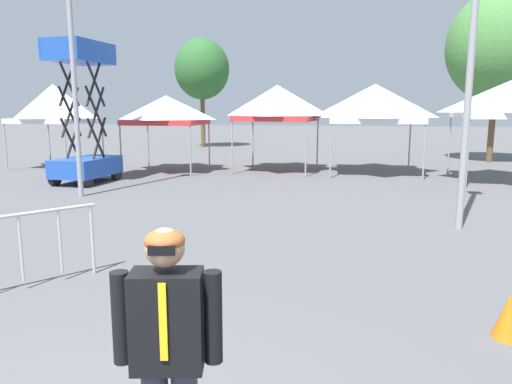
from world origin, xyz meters
TOP-DOWN VIEW (x-y plane):
  - canopy_tent_center at (-10.66, 16.05)m, footprint 2.92×2.92m
  - canopy_tent_behind_left at (-5.65, 15.88)m, footprint 2.94×2.94m
  - canopy_tent_far_right at (-1.44, 16.91)m, footprint 3.16×3.16m
  - canopy_tent_right_of_center at (2.29, 16.94)m, footprint 3.53×3.53m
  - scissor_lift at (-7.17, 12.47)m, footprint 1.53×2.37m
  - person_foreground at (0.59, 0.44)m, footprint 0.64×0.32m
  - light_pole_near_lift at (-5.95, 10.10)m, footprint 0.36×0.36m
  - tree_behind_tents_center at (7.78, 22.14)m, footprint 4.52×4.52m
  - tree_behind_tents_left at (-8.05, 27.89)m, footprint 3.45×3.45m
  - crowd_barrier_mid_lot at (-2.75, 3.45)m, footprint 1.28×1.72m
  - traffic_cone_lot_center at (3.32, 3.26)m, footprint 0.32×0.32m

SIDE VIEW (x-z plane):
  - traffic_cone_lot_center at x=3.32m, z-range 0.00..0.50m
  - crowd_barrier_mid_lot at x=-2.75m, z-range 0.22..1.29m
  - person_foreground at x=0.59m, z-range 0.14..1.92m
  - scissor_lift at x=-7.17m, z-range -0.94..3.64m
  - canopy_tent_behind_left at x=-5.65m, z-range 0.92..3.88m
  - canopy_tent_right_of_center at x=2.29m, z-range 0.96..4.33m
  - canopy_tent_center at x=-10.66m, z-range 0.93..4.38m
  - canopy_tent_far_right at x=-1.44m, z-range 0.99..4.35m
  - tree_behind_tents_left at x=-8.05m, z-range 1.50..8.32m
  - light_pole_near_lift at x=-5.95m, z-range 0.57..9.72m
  - tree_behind_tents_center at x=7.78m, z-range 1.36..9.07m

